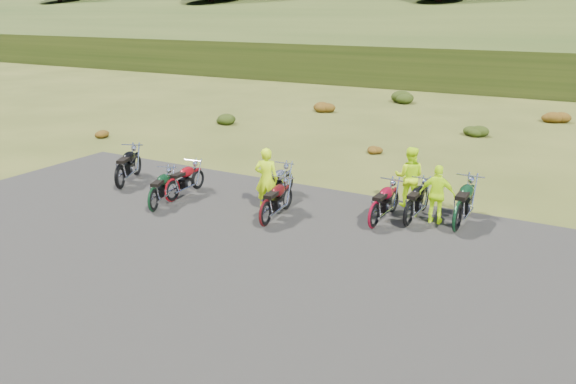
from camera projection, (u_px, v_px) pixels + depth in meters
The scene contains 22 objects.
ground at pixel (261, 230), 14.74m from camera, with size 300.00×300.00×0.00m, color #3D4617.
gravel_pad at pixel (216, 258), 13.08m from camera, with size 20.00×12.00×0.04m, color black.
hill_slope at pixel (523, 66), 56.26m from camera, with size 300.00×46.00×3.00m, color #2A3B13, non-canonical shape.
hill_plateau at pixel (567, 39), 106.08m from camera, with size 300.00×90.00×9.17m, color #2A3B13.
shrub_0 at pixel (104, 133), 25.19m from camera, with size 0.77×0.77×0.45m, color #6F310D.
shrub_1 at pixel (225, 118), 28.23m from camera, with size 1.03×1.03×0.61m, color black.
shrub_2 at pixel (323, 105), 31.27m from camera, with size 1.30×1.30×0.77m, color #6F310D.
shrub_3 at pixel (403, 96), 34.30m from camera, with size 1.56×1.56×0.92m, color black.
shrub_4 at pixel (373, 148), 22.49m from camera, with size 0.77×0.77×0.45m, color #6F310D.
shrub_5 at pixel (475, 129), 25.53m from camera, with size 1.03×1.03×0.61m, color black.
shrub_6 at pixel (555, 115), 28.57m from camera, with size 1.30×1.30×0.77m, color #6F310D.
motorcycle_0 at pixel (121, 190), 18.01m from camera, with size 2.28×0.76×1.19m, color black, non-canonical shape.
motorcycle_1 at pixel (173, 202), 16.82m from camera, with size 2.00×0.67×1.05m, color maroon, non-canonical shape.
motorcycle_2 at pixel (154, 212), 16.02m from camera, with size 1.98×0.66×1.04m, color black, non-canonical shape.
motorcycle_3 at pixel (267, 207), 16.44m from camera, with size 2.04×0.68×1.07m, color #ABABB0, non-canonical shape.
motorcycle_4 at pixel (266, 227), 14.94m from camera, with size 2.07×0.69×1.08m, color #440B0C, non-canonical shape.
motorcycle_5 at pixel (407, 227), 14.93m from camera, with size 2.05×0.68×1.07m, color black, non-canonical shape.
motorcycle_6 at pixel (373, 229), 14.79m from camera, with size 2.07×0.69×1.08m, color maroon, non-canonical shape.
motorcycle_7 at pixel (456, 233), 14.55m from camera, with size 2.33×0.78×1.22m, color black, non-canonical shape.
person_middle at pixel (266, 180), 15.90m from camera, with size 0.66×0.44×1.82m, color #C4F10C.
person_right_a at pixel (409, 178), 16.22m from camera, with size 0.86×0.67×1.76m, color #C4F10C.
person_right_b at pixel (437, 196), 14.91m from camera, with size 0.94×0.39×1.61m, color #C4F10C.
Camera 1 is at (7.28, -11.62, 5.54)m, focal length 35.00 mm.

